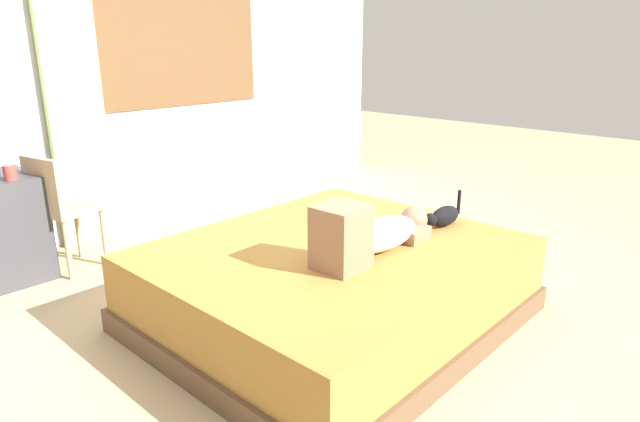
{
  "coord_description": "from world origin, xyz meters",
  "views": [
    {
      "loc": [
        -2.32,
        -1.99,
        1.62
      ],
      "look_at": [
        0.02,
        0.17,
        0.62
      ],
      "focal_mm": 30.77,
      "sensor_mm": 36.0,
      "label": 1
    }
  ],
  "objects_px": {
    "bed": "(333,284)",
    "cup": "(10,173)",
    "chair_by_desk": "(59,204)",
    "person_lying": "(373,233)",
    "cat": "(443,216)"
  },
  "relations": [
    {
      "from": "bed",
      "to": "cup",
      "type": "bearing_deg",
      "value": 119.21
    },
    {
      "from": "bed",
      "to": "chair_by_desk",
      "type": "xyz_separation_m",
      "value": [
        -0.78,
        1.9,
        0.28
      ]
    },
    {
      "from": "bed",
      "to": "cup",
      "type": "relative_size",
      "value": 20.51
    },
    {
      "from": "bed",
      "to": "person_lying",
      "type": "height_order",
      "value": "person_lying"
    },
    {
      "from": "cup",
      "to": "chair_by_desk",
      "type": "xyz_separation_m",
      "value": [
        0.28,
        0.01,
        -0.28
      ]
    },
    {
      "from": "person_lying",
      "to": "chair_by_desk",
      "type": "bearing_deg",
      "value": 111.91
    },
    {
      "from": "bed",
      "to": "chair_by_desk",
      "type": "relative_size",
      "value": 2.37
    },
    {
      "from": "bed",
      "to": "cat",
      "type": "height_order",
      "value": "cat"
    },
    {
      "from": "chair_by_desk",
      "to": "cup",
      "type": "bearing_deg",
      "value": -177.15
    },
    {
      "from": "cup",
      "to": "person_lying",
      "type": "bearing_deg",
      "value": -61.71
    },
    {
      "from": "cat",
      "to": "chair_by_desk",
      "type": "xyz_separation_m",
      "value": [
        -1.52,
        2.18,
        -0.03
      ]
    },
    {
      "from": "cat",
      "to": "cup",
      "type": "xyz_separation_m",
      "value": [
        -1.8,
        2.17,
        0.25
      ]
    },
    {
      "from": "cat",
      "to": "cup",
      "type": "distance_m",
      "value": 2.83
    },
    {
      "from": "cup",
      "to": "chair_by_desk",
      "type": "relative_size",
      "value": 0.12
    },
    {
      "from": "cat",
      "to": "cup",
      "type": "height_order",
      "value": "cup"
    }
  ]
}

